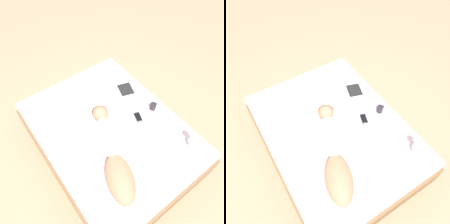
% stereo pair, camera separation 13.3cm
% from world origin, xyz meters
% --- Properties ---
extents(ground_plane, '(12.00, 12.00, 0.00)m').
position_xyz_m(ground_plane, '(0.00, 0.00, 0.00)').
color(ground_plane, '#9E8466').
extents(bed, '(1.58, 2.08, 0.51)m').
position_xyz_m(bed, '(0.00, 0.00, 0.25)').
color(bed, brown).
rests_on(bed, ground_plane).
extents(person, '(0.65, 1.19, 0.21)m').
position_xyz_m(person, '(-0.17, -0.24, 0.61)').
color(person, '#A37556').
rests_on(person, bed).
extents(open_magazine, '(0.63, 0.47, 0.01)m').
position_xyz_m(open_magazine, '(0.40, 0.40, 0.52)').
color(open_magazine, silver).
rests_on(open_magazine, bed).
extents(coffee_mug, '(0.11, 0.08, 0.09)m').
position_xyz_m(coffee_mug, '(0.60, -0.09, 0.56)').
color(coffee_mug, '#232328').
rests_on(coffee_mug, bed).
extents(cell_phone, '(0.12, 0.16, 0.01)m').
position_xyz_m(cell_phone, '(0.36, -0.08, 0.52)').
color(cell_phone, '#333842').
rests_on(cell_phone, bed).
extents(plush_toy, '(0.14, 0.15, 0.18)m').
position_xyz_m(plush_toy, '(0.61, -0.71, 0.59)').
color(plush_toy, '#B2BCCC').
rests_on(plush_toy, bed).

